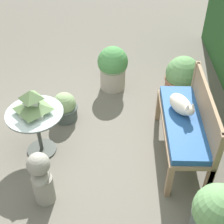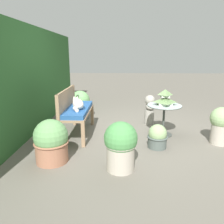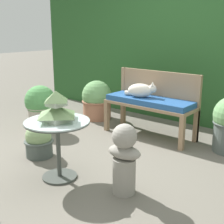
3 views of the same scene
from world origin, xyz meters
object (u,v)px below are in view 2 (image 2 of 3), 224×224
(potted_plant_hedge_corner, at_px, (157,137))
(pagoda_birdhouse, at_px, (165,98))
(cat, at_px, (78,104))
(potted_plant_path_edge, at_px, (221,124))
(patio_table, at_px, (164,112))
(potted_plant_table_far, at_px, (80,105))
(garden_bust, at_px, (150,109))
(potted_plant_bench_right, at_px, (51,142))
(potted_plant_table_near, at_px, (121,145))
(garden_bench, at_px, (78,112))

(potted_plant_hedge_corner, bearing_deg, pagoda_birdhouse, -19.25)
(cat, distance_m, potted_plant_path_edge, 2.57)
(patio_table, height_order, potted_plant_path_edge, potted_plant_path_edge)
(patio_table, bearing_deg, cat, 94.79)
(pagoda_birdhouse, bearing_deg, patio_table, 0.00)
(pagoda_birdhouse, height_order, potted_plant_table_far, pagoda_birdhouse)
(cat, relative_size, pagoda_birdhouse, 1.38)
(pagoda_birdhouse, xyz_separation_m, potted_plant_hedge_corner, (-0.60, 0.21, -0.54))
(cat, xyz_separation_m, potted_plant_table_far, (1.22, 0.18, -0.29))
(patio_table, xyz_separation_m, potted_plant_table_far, (1.08, 1.81, -0.12))
(garden_bust, xyz_separation_m, potted_plant_table_far, (0.39, 1.63, 0.00))
(patio_table, height_order, garden_bust, garden_bust)
(potted_plant_bench_right, bearing_deg, potted_plant_table_far, -0.64)
(cat, relative_size, garden_bust, 0.70)
(patio_table, bearing_deg, pagoda_birdhouse, 0.00)
(potted_plant_table_far, distance_m, potted_plant_bench_right, 2.25)
(potted_plant_bench_right, bearing_deg, garden_bust, -41.74)
(patio_table, height_order, potted_plant_hedge_corner, patio_table)
(garden_bust, relative_size, potted_plant_table_near, 0.98)
(cat, distance_m, potted_plant_table_near, 1.49)
(cat, height_order, potted_plant_bench_right, cat)
(garden_bench, relative_size, cat, 2.74)
(pagoda_birdhouse, distance_m, garden_bust, 0.81)
(potted_plant_hedge_corner, bearing_deg, patio_table, -19.25)
(potted_plant_table_far, bearing_deg, potted_plant_table_near, -158.15)
(patio_table, bearing_deg, garden_bust, 14.75)
(potted_plant_table_near, bearing_deg, potted_plant_path_edge, -61.13)
(garden_bench, height_order, potted_plant_table_near, potted_plant_table_near)
(garden_bench, height_order, cat, cat)
(garden_bench, bearing_deg, potted_plant_path_edge, -98.54)
(garden_bench, relative_size, potted_plant_bench_right, 2.01)
(pagoda_birdhouse, relative_size, potted_plant_table_far, 0.49)
(garden_bench, bearing_deg, cat, -167.39)
(garden_bench, distance_m, potted_plant_path_edge, 2.60)
(garden_bench, relative_size, potted_plant_hedge_corner, 3.17)
(cat, height_order, potted_plant_table_near, cat)
(pagoda_birdhouse, xyz_separation_m, garden_bust, (0.69, 0.18, -0.38))
(potted_plant_hedge_corner, xyz_separation_m, potted_plant_table_near, (-0.75, 0.62, 0.16))
(potted_plant_table_far, height_order, potted_plant_bench_right, potted_plant_table_far)
(patio_table, distance_m, potted_plant_table_near, 1.60)
(garden_bench, height_order, garden_bust, garden_bust)
(pagoda_birdhouse, distance_m, potted_plant_bench_right, 2.22)
(cat, bearing_deg, potted_plant_hedge_corner, -132.98)
(patio_table, xyz_separation_m, potted_plant_bench_right, (-1.16, 1.84, -0.17))
(potted_plant_table_near, bearing_deg, patio_table, -31.52)
(garden_bust, height_order, potted_plant_path_edge, garden_bust)
(patio_table, xyz_separation_m, pagoda_birdhouse, (0.00, 0.00, 0.26))
(patio_table, height_order, pagoda_birdhouse, pagoda_birdhouse)
(pagoda_birdhouse, height_order, potted_plant_bench_right, pagoda_birdhouse)
(cat, bearing_deg, potted_plant_table_far, -16.43)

